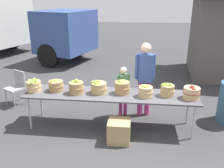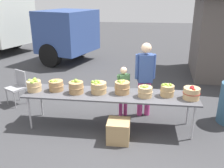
% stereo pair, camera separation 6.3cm
% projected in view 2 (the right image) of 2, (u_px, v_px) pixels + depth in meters
% --- Properties ---
extents(ground_plane, '(40.00, 40.00, 0.00)m').
position_uv_depth(ground_plane, '(110.00, 126.00, 5.20)').
color(ground_plane, '#38383A').
extents(market_table, '(3.50, 0.76, 0.75)m').
position_uv_depth(market_table, '(110.00, 95.00, 4.95)').
color(market_table, '#4C4C51').
rests_on(market_table, ground).
extents(apple_basket_green_0, '(0.31, 0.31, 0.27)m').
position_uv_depth(apple_basket_green_0, '(34.00, 85.00, 5.05)').
color(apple_basket_green_0, tan).
rests_on(apple_basket_green_0, market_table).
extents(apple_basket_green_1, '(0.31, 0.31, 0.25)m').
position_uv_depth(apple_basket_green_1, '(56.00, 85.00, 5.07)').
color(apple_basket_green_1, '#A87F51').
rests_on(apple_basket_green_1, market_table).
extents(apple_basket_green_2, '(0.31, 0.31, 0.29)m').
position_uv_depth(apple_basket_green_2, '(76.00, 87.00, 4.94)').
color(apple_basket_green_2, '#A87F51').
rests_on(apple_basket_green_2, market_table).
extents(apple_basket_green_3, '(0.33, 0.33, 0.28)m').
position_uv_depth(apple_basket_green_3, '(99.00, 87.00, 4.94)').
color(apple_basket_green_3, tan).
rests_on(apple_basket_green_3, market_table).
extents(apple_basket_green_4, '(0.32, 0.32, 0.29)m').
position_uv_depth(apple_basket_green_4, '(122.00, 87.00, 4.92)').
color(apple_basket_green_4, '#A87F51').
rests_on(apple_basket_green_4, market_table).
extents(apple_basket_green_5, '(0.29, 0.29, 0.25)m').
position_uv_depth(apple_basket_green_5, '(145.00, 91.00, 4.77)').
color(apple_basket_green_5, tan).
rests_on(apple_basket_green_5, market_table).
extents(apple_basket_green_6, '(0.28, 0.28, 0.27)m').
position_uv_depth(apple_basket_green_6, '(167.00, 90.00, 4.80)').
color(apple_basket_green_6, tan).
rests_on(apple_basket_green_6, market_table).
extents(apple_basket_red_0, '(0.33, 0.33, 0.27)m').
position_uv_depth(apple_basket_red_0, '(191.00, 93.00, 4.66)').
color(apple_basket_red_0, tan).
rests_on(apple_basket_red_0, market_table).
extents(vendor_adult, '(0.44, 0.27, 1.69)m').
position_uv_depth(vendor_adult, '(145.00, 74.00, 5.34)').
color(vendor_adult, '#CC3F8C').
rests_on(vendor_adult, ground).
extents(child_customer, '(0.28, 0.24, 1.17)m').
position_uv_depth(child_customer, '(123.00, 88.00, 5.43)').
color(child_customer, '#CC3F8C').
rests_on(child_customer, ground).
extents(box_truck, '(7.98, 4.58, 2.75)m').
position_uv_depth(box_truck, '(3.00, 21.00, 11.14)').
color(box_truck, silver).
rests_on(box_truck, ground).
extents(folding_chair, '(0.54, 0.54, 0.86)m').
position_uv_depth(folding_chair, '(18.00, 85.00, 6.12)').
color(folding_chair, '#99999E').
rests_on(folding_chair, ground).
extents(produce_crate, '(0.42, 0.42, 0.42)m').
position_uv_depth(produce_crate, '(118.00, 131.00, 4.62)').
color(produce_crate, tan).
rests_on(produce_crate, ground).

